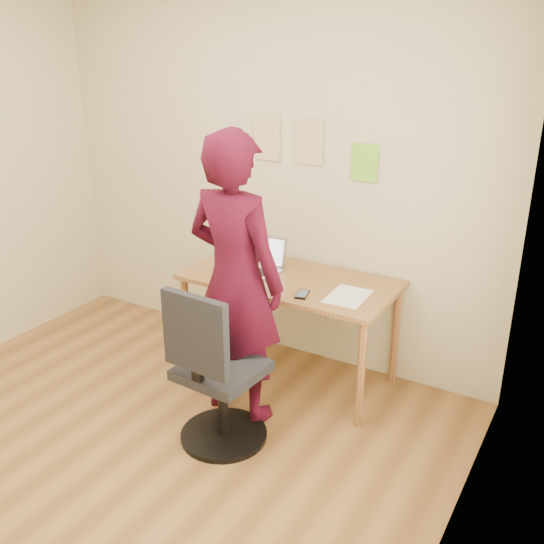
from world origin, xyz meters
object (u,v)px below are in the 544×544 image
Objects in this scene: desk at (290,290)px; office_chair at (215,380)px; phone at (302,294)px; person at (235,280)px; laptop at (260,263)px.

desk is 0.90m from office_chair.
phone is 0.76m from office_chair.
person is at bearing 106.71° from office_chair.
office_chair reaches higher than desk.
office_chair reaches higher than laptop.
laptop is at bearing 138.16° from phone.
desk is 4.42× the size of laptop.
phone is at bearing -128.05° from person.
person is (0.16, -0.54, 0.10)m from laptop.
person reaches higher than desk.
office_chair is (-0.20, -0.66, -0.32)m from phone.
office_chair is at bearing -89.92° from desk.
office_chair is at bearing 107.84° from person.
person is (-0.08, -0.52, 0.24)m from desk.
phone is 0.08× the size of person.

